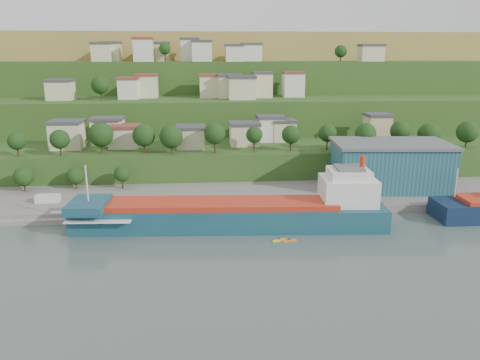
{
  "coord_description": "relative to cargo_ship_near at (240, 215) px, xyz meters",
  "views": [
    {
      "loc": [
        -13.02,
        -90.88,
        37.88
      ],
      "look_at": [
        -4.42,
        15.0,
        9.29
      ],
      "focal_mm": 35.0,
      "sensor_mm": 36.0,
      "label": 1
    }
  ],
  "objects": [
    {
      "name": "ground",
      "position": [
        4.93,
        -8.76,
        -2.87
      ],
      "size": [
        500.0,
        500.0,
        0.0
      ],
      "primitive_type": "plane",
      "color": "#42504C",
      "rests_on": "ground"
    },
    {
      "name": "quay",
      "position": [
        24.93,
        19.24,
        -2.87
      ],
      "size": [
        220.0,
        26.0,
        4.0
      ],
      "primitive_type": "cube",
      "color": "slate",
      "rests_on": "ground"
    },
    {
      "name": "pebble_beach",
      "position": [
        -50.07,
        13.24,
        -2.87
      ],
      "size": [
        40.0,
        18.0,
        2.4
      ],
      "primitive_type": "cube",
      "color": "slate",
      "rests_on": "ground"
    },
    {
      "name": "hillside",
      "position": [
        4.89,
        159.93,
        -2.78
      ],
      "size": [
        360.0,
        210.54,
        96.0
      ],
      "color": "#284719",
      "rests_on": "ground"
    },
    {
      "name": "cargo_ship_near",
      "position": [
        0.0,
        0.0,
        0.0
      ],
      "size": [
        70.44,
        15.11,
        17.96
      ],
      "rotation": [
        0.0,
        0.0,
        -0.06
      ],
      "color": "navy",
      "rests_on": "ground"
    },
    {
      "name": "warehouse",
      "position": [
        43.33,
        22.24,
        5.57
      ],
      "size": [
        32.45,
        21.46,
        12.8
      ],
      "rotation": [
        0.0,
        0.0,
        -0.08
      ],
      "color": "#1C4F55",
      "rests_on": "quay"
    },
    {
      "name": "caravan",
      "position": [
        -47.11,
        15.89,
        -0.31
      ],
      "size": [
        5.86,
        2.55,
        2.71
      ],
      "primitive_type": "cube",
      "rotation": [
        0.0,
        0.0,
        0.02
      ],
      "color": "silver",
      "rests_on": "pebble_beach"
    },
    {
      "name": "dinghy",
      "position": [
        -41.89,
        7.59,
        -1.24
      ],
      "size": [
        4.27,
        1.62,
        0.85
      ],
      "primitive_type": "cube",
      "rotation": [
        0.0,
        0.0,
        -0.0
      ],
      "color": "silver",
      "rests_on": "pebble_beach"
    },
    {
      "name": "kayak_orange",
      "position": [
        9.74,
        -9.26,
        -2.64
      ],
      "size": [
        3.17,
        1.22,
        0.78
      ],
      "rotation": [
        0.0,
        0.0,
        0.22
      ],
      "color": "orange",
      "rests_on": "ground"
    },
    {
      "name": "kayak_yellow",
      "position": [
        7.69,
        -8.93,
        -2.62
      ],
      "size": [
        3.38,
        1.66,
        0.84
      ],
      "rotation": [
        0.0,
        0.0,
        0.33
      ],
      "color": "yellow",
      "rests_on": "ground"
    }
  ]
}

